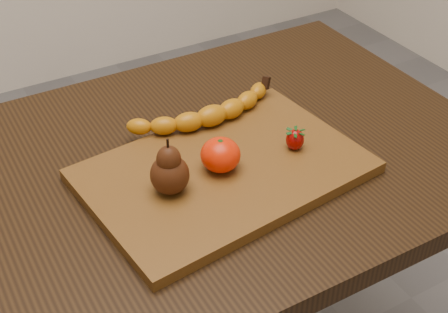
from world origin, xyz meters
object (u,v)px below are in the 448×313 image
table (209,196)px  cutting_board (224,171)px  mandarin (220,155)px  pear (169,166)px

table → cutting_board: size_ratio=2.22×
cutting_board → mandarin: bearing=-169.6°
table → cutting_board: 0.13m
pear → mandarin: pear is taller
pear → cutting_board: bearing=6.5°
table → pear: pear is taller
table → mandarin: bearing=-102.1°
mandarin → cutting_board: bearing=16.6°
table → mandarin: (-0.01, -0.07, 0.15)m
cutting_board → pear: (-0.10, -0.01, 0.06)m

